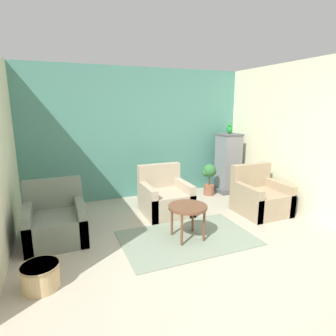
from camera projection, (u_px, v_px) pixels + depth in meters
The scene contains 12 objects.
ground_plane at pixel (218, 272), 3.29m from camera, with size 20.00×20.00×0.00m, color #B2A893.
wall_back_accent at pixel (139, 134), 5.83m from camera, with size 4.71×0.06×2.66m.
wall_right at pixel (282, 137), 5.26m from camera, with size 0.06×3.10×2.66m.
area_rug at pixel (187, 238), 4.12m from camera, with size 1.91×1.22×0.01m.
coffee_table at pixel (188, 210), 4.02m from camera, with size 0.56×0.56×0.51m.
armchair_left at pixel (56, 222), 4.02m from camera, with size 0.81×0.81×0.85m.
armchair_right at pixel (260, 198), 5.07m from camera, with size 0.81×0.81×0.85m.
armchair_middle at pixel (165, 198), 5.06m from camera, with size 0.81×0.81×0.85m.
birdcage at pixel (228, 164), 6.26m from camera, with size 0.55×0.55×1.30m.
parrot at pixel (230, 129), 6.09m from camera, with size 0.11×0.19×0.23m.
potted_plant at pixel (209, 176), 6.04m from camera, with size 0.31×0.28×0.68m.
wicker_basket at pixel (41, 275), 2.98m from camera, with size 0.40×0.40×0.27m.
Camera 1 is at (-1.67, -2.50, 1.91)m, focal length 30.00 mm.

